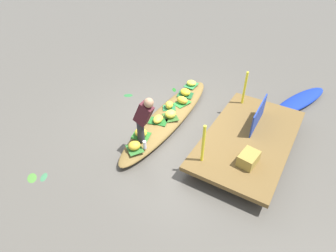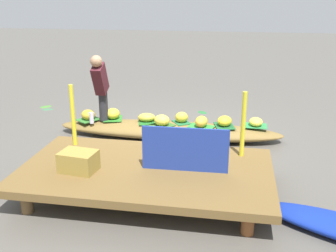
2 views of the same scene
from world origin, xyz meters
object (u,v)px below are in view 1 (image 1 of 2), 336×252
Objects in this scene: banana_bunch_4 at (182,100)px; banana_bunch_6 at (171,114)px; moored_boat at (300,101)px; vendor_boat at (168,118)px; banana_bunch_2 at (191,83)px; banana_bunch_7 at (185,92)px; vendor_person at (143,118)px; banana_bunch_1 at (158,119)px; banana_bunch_5 at (169,105)px; water_bottle at (145,145)px; market_banner at (258,115)px; banana_bunch_0 at (134,146)px; banana_bunch_3 at (141,132)px; produce_crate at (248,159)px.

banana_bunch_6 is at bearing 3.89° from banana_bunch_4.
banana_bunch_4 reaches higher than moored_boat.
banana_bunch_4 is at bearing 170.72° from vendor_boat.
vendor_boat is 1.54m from banana_bunch_2.
vendor_person is (2.17, 0.14, 0.60)m from banana_bunch_7.
vendor_person reaches higher than banana_bunch_1.
banana_bunch_4 is at bearing 16.78° from banana_bunch_7.
moored_boat is 9.53× the size of banana_bunch_5.
banana_bunch_4 is 1.34× the size of banana_bunch_5.
market_banner is (-1.92, 1.86, 0.28)m from water_bottle.
banana_bunch_5 is (-1.70, -0.13, 0.00)m from banana_bunch_0.
moored_boat is 11.07× the size of water_bottle.
market_banner reaches higher than banana_bunch_3.
banana_bunch_3 is at bearing -6.11° from banana_bunch_4.
moored_boat is 7.49× the size of banana_bunch_7.
banana_bunch_0 is 1.71m from banana_bunch_5.
banana_bunch_0 reaches higher than vendor_boat.
banana_bunch_7 is 2.26m from vendor_person.
banana_bunch_1 is at bearing -97.98° from produce_crate.
market_banner reaches higher than banana_bunch_5.
produce_crate is at bearing 108.13° from banana_bunch_0.
banana_bunch_0 is 2.40m from produce_crate.
produce_crate reaches higher than banana_bunch_2.
banana_bunch_5 reaches higher than banana_bunch_4.
vendor_boat is at bearing -170.85° from water_bottle.
banana_bunch_6 is at bearing 8.71° from banana_bunch_7.
banana_bunch_5 is at bearing -171.74° from vendor_person.
banana_bunch_6 is 2.07m from market_banner.
banana_bunch_5 is 0.84× the size of banana_bunch_6.
moored_boat is at bearing 132.34° from vendor_boat.
produce_crate is (3.29, -0.41, 0.38)m from moored_boat.
banana_bunch_5 is 0.21× the size of market_banner.
banana_bunch_2 is 2.79m from vendor_person.
banana_bunch_1 is 1.12× the size of banana_bunch_2.
vendor_person is at bearing 56.55° from banana_bunch_3.
produce_crate is (0.74, 2.31, 0.35)m from vendor_boat.
vendor_boat is 0.46m from banana_bunch_1.
banana_bunch_4 is at bearing 154.04° from banana_bunch_5.
market_banner is at bearing 108.83° from banana_bunch_6.
vendor_boat is 3.74× the size of market_banner.
banana_bunch_2 is 1.41× the size of water_bottle.
banana_bunch_2 is at bearing -179.21° from banana_bunch_3.
banana_bunch_0 reaches higher than banana_bunch_2.
banana_bunch_6 is (0.10, 0.13, 0.23)m from vendor_boat.
banana_bunch_0 is at bearing 0.73° from vendor_boat.
moored_boat is at bearing 109.86° from banana_bunch_2.
vendor_person is at bearing 8.26° from banana_bunch_5.
banana_bunch_7 is at bearing -38.04° from moored_boat.
banana_bunch_2 is at bearing -170.94° from banana_bunch_6.
vendor_boat is 1.01m from banana_bunch_7.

